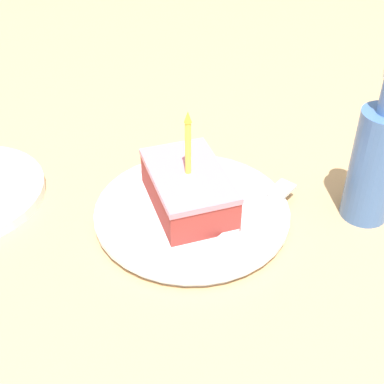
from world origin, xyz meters
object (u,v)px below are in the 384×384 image
object	(u,v)px
cake_slice	(188,188)
bottle	(376,161)
plate	(192,212)
fork	(258,209)

from	to	relation	value
cake_slice	bottle	bearing A→B (deg)	162.41
plate	cake_slice	size ratio (longest dim) A/B	1.76
plate	fork	distance (m)	0.09
plate	cake_slice	bearing A→B (deg)	-72.88
fork	bottle	size ratio (longest dim) A/B	0.76
fork	cake_slice	bearing A→B (deg)	-25.57
plate	cake_slice	distance (m)	0.04
plate	bottle	world-z (taller)	bottle
plate	fork	size ratio (longest dim) A/B	1.61
cake_slice	bottle	size ratio (longest dim) A/B	0.69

